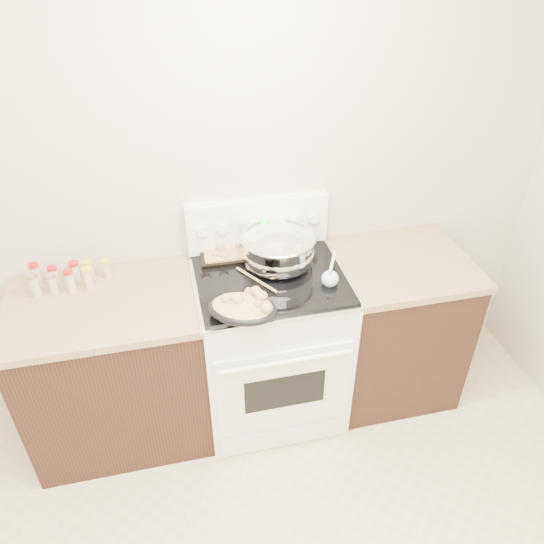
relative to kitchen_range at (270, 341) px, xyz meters
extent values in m
cube|color=beige|center=(-0.35, 0.35, 0.86)|extent=(4.00, 0.05, 2.70)
cube|color=black|center=(-0.83, 0.01, -0.05)|extent=(0.90, 0.64, 0.88)
cube|color=brown|center=(-0.83, 0.01, 0.41)|extent=(0.93, 0.67, 0.04)
cube|color=black|center=(0.73, 0.01, -0.05)|extent=(0.70, 0.64, 0.88)
cube|color=brown|center=(0.73, 0.01, 0.41)|extent=(0.73, 0.67, 0.04)
cube|color=white|center=(0.00, 0.00, -0.03)|extent=(0.76, 0.66, 0.92)
cube|color=white|center=(0.00, -0.34, -0.04)|extent=(0.70, 0.01, 0.55)
cube|color=black|center=(0.00, -0.35, -0.04)|extent=(0.42, 0.01, 0.22)
cylinder|color=white|center=(0.00, -0.38, 0.21)|extent=(0.65, 0.02, 0.02)
cube|color=white|center=(0.00, -0.34, -0.41)|extent=(0.70, 0.01, 0.14)
cube|color=silver|center=(0.00, 0.00, 0.44)|extent=(0.78, 0.68, 0.01)
cube|color=black|center=(0.00, 0.00, 0.45)|extent=(0.74, 0.64, 0.01)
cube|color=white|center=(0.00, 0.29, 0.59)|extent=(0.76, 0.07, 0.28)
cylinder|color=white|center=(-0.30, 0.24, 0.61)|extent=(0.06, 0.02, 0.06)
cylinder|color=white|center=(-0.20, 0.24, 0.61)|extent=(0.06, 0.02, 0.06)
cylinder|color=white|center=(0.20, 0.24, 0.61)|extent=(0.06, 0.02, 0.06)
cylinder|color=white|center=(0.30, 0.24, 0.61)|extent=(0.06, 0.02, 0.06)
cube|color=#19E533|center=(0.00, 0.25, 0.61)|extent=(0.09, 0.00, 0.04)
cube|color=silver|center=(-0.08, 0.25, 0.61)|extent=(0.05, 0.00, 0.05)
cube|color=silver|center=(0.08, 0.25, 0.61)|extent=(0.05, 0.00, 0.05)
ellipsoid|color=silver|center=(0.06, 0.08, 0.53)|extent=(0.38, 0.38, 0.22)
cylinder|color=silver|center=(0.06, 0.08, 0.46)|extent=(0.21, 0.21, 0.01)
torus|color=silver|center=(0.06, 0.08, 0.62)|extent=(0.38, 0.38, 0.02)
cylinder|color=silver|center=(0.06, 0.08, 0.55)|extent=(0.36, 0.36, 0.13)
cylinder|color=brown|center=(0.06, 0.08, 0.61)|extent=(0.34, 0.34, 0.00)
cube|color=#C5B991|center=(0.04, -0.04, 0.61)|extent=(0.03, 0.03, 0.03)
cube|color=#C5B991|center=(-0.02, 0.11, 0.61)|extent=(0.03, 0.03, 0.02)
cube|color=#C5B991|center=(0.14, -0.03, 0.61)|extent=(0.05, 0.05, 0.03)
cube|color=#C5B991|center=(0.12, 0.03, 0.61)|extent=(0.04, 0.04, 0.03)
cube|color=#C5B991|center=(0.03, 0.09, 0.61)|extent=(0.03, 0.03, 0.02)
cube|color=#C5B991|center=(0.03, 0.05, 0.61)|extent=(0.03, 0.03, 0.03)
cube|color=#C5B991|center=(0.15, 0.12, 0.61)|extent=(0.04, 0.04, 0.03)
cube|color=#C5B991|center=(-0.01, 0.17, 0.61)|extent=(0.03, 0.03, 0.02)
cube|color=#C5B991|center=(-0.07, 0.08, 0.61)|extent=(0.05, 0.05, 0.03)
cube|color=#C5B991|center=(0.10, 0.17, 0.61)|extent=(0.04, 0.04, 0.03)
cube|color=#C5B991|center=(-0.01, 0.19, 0.61)|extent=(0.04, 0.04, 0.03)
ellipsoid|color=black|center=(-0.19, -0.28, 0.49)|extent=(0.38, 0.34, 0.08)
ellipsoid|color=tan|center=(-0.19, -0.28, 0.51)|extent=(0.35, 0.30, 0.06)
sphere|color=tan|center=(-0.26, -0.25, 0.54)|extent=(0.04, 0.04, 0.04)
sphere|color=tan|center=(-0.12, -0.32, 0.54)|extent=(0.04, 0.04, 0.04)
sphere|color=tan|center=(-0.09, -0.27, 0.54)|extent=(0.04, 0.04, 0.04)
sphere|color=tan|center=(-0.10, -0.35, 0.54)|extent=(0.05, 0.05, 0.05)
sphere|color=tan|center=(-0.21, -0.27, 0.54)|extent=(0.06, 0.06, 0.06)
sphere|color=tan|center=(-0.10, -0.24, 0.54)|extent=(0.04, 0.04, 0.04)
sphere|color=tan|center=(-0.12, -0.23, 0.54)|extent=(0.05, 0.05, 0.05)
sphere|color=tan|center=(-0.11, -0.27, 0.54)|extent=(0.05, 0.05, 0.05)
cube|color=black|center=(-0.12, 0.25, 0.46)|extent=(0.40, 0.29, 0.02)
cube|color=tan|center=(-0.12, 0.25, 0.48)|extent=(0.36, 0.25, 0.02)
sphere|color=tan|center=(-0.22, 0.27, 0.49)|extent=(0.05, 0.05, 0.05)
sphere|color=tan|center=(-0.20, 0.27, 0.49)|extent=(0.04, 0.04, 0.04)
sphere|color=tan|center=(-0.25, 0.19, 0.49)|extent=(0.03, 0.03, 0.03)
sphere|color=tan|center=(-0.20, 0.17, 0.49)|extent=(0.04, 0.04, 0.04)
sphere|color=tan|center=(-0.12, 0.25, 0.49)|extent=(0.03, 0.03, 0.03)
sphere|color=tan|center=(-0.25, 0.28, 0.49)|extent=(0.04, 0.04, 0.04)
sphere|color=tan|center=(-0.21, 0.25, 0.49)|extent=(0.04, 0.04, 0.04)
sphere|color=tan|center=(-0.04, 0.25, 0.49)|extent=(0.04, 0.04, 0.04)
sphere|color=tan|center=(-0.02, 0.18, 0.49)|extent=(0.04, 0.04, 0.04)
sphere|color=tan|center=(-0.14, 0.30, 0.49)|extent=(0.04, 0.04, 0.04)
cylinder|color=tan|center=(-0.08, -0.04, 0.46)|extent=(0.16, 0.25, 0.01)
sphere|color=tan|center=(-0.13, -0.13, 0.47)|extent=(0.04, 0.04, 0.04)
sphere|color=#9CD6E8|center=(0.27, -0.14, 0.49)|extent=(0.08, 0.08, 0.08)
cylinder|color=#9CD6E8|center=(0.32, -0.04, 0.51)|extent=(0.13, 0.26, 0.07)
cylinder|color=#BFB28C|center=(-1.14, 0.20, 0.49)|extent=(0.04, 0.04, 0.11)
cylinder|color=#B21414|center=(-1.14, 0.20, 0.55)|extent=(0.04, 0.04, 0.02)
cylinder|color=#BFB28C|center=(-1.05, 0.20, 0.47)|extent=(0.05, 0.05, 0.09)
cylinder|color=#B21414|center=(-1.05, 0.20, 0.53)|extent=(0.05, 0.05, 0.02)
cylinder|color=#BFB28C|center=(-0.95, 0.21, 0.47)|extent=(0.05, 0.05, 0.09)
cylinder|color=#B21414|center=(-0.95, 0.21, 0.53)|extent=(0.05, 0.05, 0.02)
cylinder|color=#BFB28C|center=(-0.88, 0.21, 0.48)|extent=(0.05, 0.05, 0.09)
cylinder|color=gold|center=(-0.88, 0.21, 0.53)|extent=(0.05, 0.05, 0.02)
cylinder|color=#BFB28C|center=(-0.80, 0.20, 0.47)|extent=(0.04, 0.04, 0.09)
cylinder|color=gold|center=(-0.80, 0.20, 0.53)|extent=(0.04, 0.04, 0.02)
cylinder|color=#BFB28C|center=(-1.13, 0.12, 0.48)|extent=(0.05, 0.05, 0.11)
cylinder|color=#B2B2B7|center=(-1.13, 0.12, 0.55)|extent=(0.05, 0.05, 0.02)
cylinder|color=#BFB28C|center=(-1.05, 0.12, 0.48)|extent=(0.04, 0.04, 0.09)
cylinder|color=#B2B2B7|center=(-1.05, 0.12, 0.53)|extent=(0.04, 0.04, 0.02)
cylinder|color=#BFB28C|center=(-0.97, 0.11, 0.49)|extent=(0.04, 0.04, 0.11)
cylinder|color=#B21414|center=(-0.97, 0.11, 0.55)|extent=(0.04, 0.04, 0.02)
cylinder|color=#BFB28C|center=(-0.88, 0.12, 0.48)|extent=(0.04, 0.04, 0.10)
cylinder|color=gold|center=(-0.88, 0.12, 0.54)|extent=(0.04, 0.04, 0.02)
camera|label=1|loc=(-0.48, -2.12, 2.02)|focal=35.00mm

